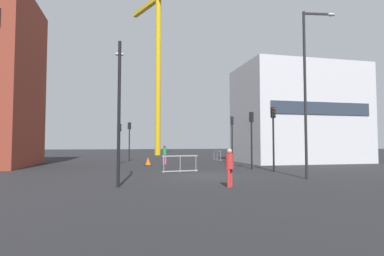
{
  "coord_description": "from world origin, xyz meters",
  "views": [
    {
      "loc": [
        -4.48,
        -16.53,
        1.85
      ],
      "look_at": [
        0.0,
        3.3,
        2.88
      ],
      "focal_mm": 28.17,
      "sensor_mm": 36.0,
      "label": 1
    }
  ],
  "objects_px": {
    "traffic_light_island": "(129,135)",
    "traffic_light_corner": "(232,132)",
    "traffic_light_near": "(252,131)",
    "streetlamp_short": "(119,99)",
    "streetlamp_tall": "(308,81)",
    "construction_crane": "(158,53)",
    "traffic_light_crosswalk": "(119,137)",
    "traffic_light_median": "(273,129)",
    "pedestrian_waiting": "(230,165)",
    "traffic_cone_by_barrier": "(148,162)",
    "pedestrian_walking": "(165,153)"
  },
  "relations": [
    {
      "from": "traffic_light_island",
      "to": "traffic_light_corner",
      "type": "xyz_separation_m",
      "value": [
        8.81,
        -6.4,
        0.14
      ]
    },
    {
      "from": "traffic_light_near",
      "to": "traffic_light_corner",
      "type": "xyz_separation_m",
      "value": [
        0.43,
        5.14,
        0.09
      ]
    },
    {
      "from": "streetlamp_short",
      "to": "traffic_light_near",
      "type": "relative_size",
      "value": 1.53
    },
    {
      "from": "streetlamp_tall",
      "to": "streetlamp_short",
      "type": "xyz_separation_m",
      "value": [
        -9.68,
        -0.57,
        -1.35
      ]
    },
    {
      "from": "construction_crane",
      "to": "traffic_light_crosswalk",
      "type": "distance_m",
      "value": 24.28
    },
    {
      "from": "traffic_light_median",
      "to": "pedestrian_waiting",
      "type": "distance_m",
      "value": 8.02
    },
    {
      "from": "streetlamp_tall",
      "to": "traffic_cone_by_barrier",
      "type": "xyz_separation_m",
      "value": [
        -7.44,
        11.75,
        -4.8
      ]
    },
    {
      "from": "traffic_light_median",
      "to": "traffic_light_corner",
      "type": "bearing_deg",
      "value": 91.37
    },
    {
      "from": "traffic_light_corner",
      "to": "traffic_cone_by_barrier",
      "type": "xyz_separation_m",
      "value": [
        -7.33,
        0.53,
        -2.52
      ]
    },
    {
      "from": "traffic_light_corner",
      "to": "streetlamp_tall",
      "type": "bearing_deg",
      "value": -89.44
    },
    {
      "from": "pedestrian_walking",
      "to": "pedestrian_waiting",
      "type": "bearing_deg",
      "value": -86.44
    },
    {
      "from": "streetlamp_tall",
      "to": "traffic_light_island",
      "type": "distance_m",
      "value": 19.9
    },
    {
      "from": "construction_crane",
      "to": "streetlamp_short",
      "type": "height_order",
      "value": "construction_crane"
    },
    {
      "from": "construction_crane",
      "to": "traffic_light_corner",
      "type": "relative_size",
      "value": 6.05
    },
    {
      "from": "traffic_light_near",
      "to": "traffic_light_corner",
      "type": "height_order",
      "value": "traffic_light_corner"
    },
    {
      "from": "traffic_light_median",
      "to": "traffic_light_corner",
      "type": "distance_m",
      "value": 7.23
    },
    {
      "from": "traffic_light_median",
      "to": "traffic_light_island",
      "type": "bearing_deg",
      "value": 123.41
    },
    {
      "from": "traffic_light_corner",
      "to": "traffic_light_crosswalk",
      "type": "bearing_deg",
      "value": 165.16
    },
    {
      "from": "streetlamp_tall",
      "to": "pedestrian_waiting",
      "type": "distance_m",
      "value": 6.83
    },
    {
      "from": "traffic_light_median",
      "to": "pedestrian_waiting",
      "type": "relative_size",
      "value": 2.6
    },
    {
      "from": "streetlamp_tall",
      "to": "traffic_light_near",
      "type": "relative_size",
      "value": 2.17
    },
    {
      "from": "traffic_light_corner",
      "to": "pedestrian_waiting",
      "type": "relative_size",
      "value": 2.61
    },
    {
      "from": "construction_crane",
      "to": "traffic_light_near",
      "type": "xyz_separation_m",
      "value": [
        3.84,
        -27.05,
        -13.35
      ]
    },
    {
      "from": "traffic_light_near",
      "to": "pedestrian_waiting",
      "type": "distance_m",
      "value": 9.32
    },
    {
      "from": "traffic_light_median",
      "to": "traffic_cone_by_barrier",
      "type": "bearing_deg",
      "value": 134.07
    },
    {
      "from": "pedestrian_walking",
      "to": "streetlamp_tall",
      "type": "bearing_deg",
      "value": -64.23
    },
    {
      "from": "traffic_light_near",
      "to": "streetlamp_tall",
      "type": "bearing_deg",
      "value": -84.91
    },
    {
      "from": "traffic_light_island",
      "to": "construction_crane",
      "type": "bearing_deg",
      "value": 73.65
    },
    {
      "from": "streetlamp_short",
      "to": "construction_crane",
      "type": "bearing_deg",
      "value": 81.06
    },
    {
      "from": "construction_crane",
      "to": "pedestrian_waiting",
      "type": "xyz_separation_m",
      "value": [
        -0.7,
        -34.99,
        -15.15
      ]
    },
    {
      "from": "streetlamp_tall",
      "to": "traffic_light_near",
      "type": "distance_m",
      "value": 6.55
    },
    {
      "from": "streetlamp_short",
      "to": "traffic_light_median",
      "type": "bearing_deg",
      "value": 25.1
    },
    {
      "from": "streetlamp_short",
      "to": "pedestrian_walking",
      "type": "distance_m",
      "value": 13.73
    },
    {
      "from": "traffic_light_near",
      "to": "traffic_light_island",
      "type": "xyz_separation_m",
      "value": [
        -8.38,
        11.55,
        -0.05
      ]
    },
    {
      "from": "construction_crane",
      "to": "traffic_light_island",
      "type": "bearing_deg",
      "value": -106.35
    },
    {
      "from": "pedestrian_walking",
      "to": "streetlamp_short",
      "type": "bearing_deg",
      "value": -106.04
    },
    {
      "from": "traffic_light_near",
      "to": "traffic_light_island",
      "type": "distance_m",
      "value": 14.27
    },
    {
      "from": "pedestrian_walking",
      "to": "pedestrian_waiting",
      "type": "relative_size",
      "value": 1.04
    },
    {
      "from": "traffic_light_island",
      "to": "traffic_cone_by_barrier",
      "type": "xyz_separation_m",
      "value": [
        1.48,
        -5.87,
        -2.38
      ]
    },
    {
      "from": "traffic_light_crosswalk",
      "to": "pedestrian_waiting",
      "type": "height_order",
      "value": "traffic_light_crosswalk"
    },
    {
      "from": "streetlamp_short",
      "to": "traffic_light_median",
      "type": "xyz_separation_m",
      "value": [
        9.74,
        4.56,
        -0.94
      ]
    },
    {
      "from": "traffic_light_island",
      "to": "traffic_cone_by_barrier",
      "type": "bearing_deg",
      "value": -75.85
    },
    {
      "from": "streetlamp_short",
      "to": "traffic_light_near",
      "type": "bearing_deg",
      "value": 36.03
    },
    {
      "from": "streetlamp_short",
      "to": "traffic_light_corner",
      "type": "relative_size",
      "value": 1.48
    },
    {
      "from": "streetlamp_short",
      "to": "traffic_cone_by_barrier",
      "type": "distance_m",
      "value": 12.99
    },
    {
      "from": "traffic_light_corner",
      "to": "pedestrian_walking",
      "type": "xyz_separation_m",
      "value": [
        -5.85,
        1.13,
        -1.85
      ]
    },
    {
      "from": "traffic_light_median",
      "to": "traffic_light_island",
      "type": "distance_m",
      "value": 16.33
    },
    {
      "from": "traffic_light_near",
      "to": "traffic_light_corner",
      "type": "bearing_deg",
      "value": 85.2
    },
    {
      "from": "traffic_light_median",
      "to": "traffic_light_crosswalk",
      "type": "bearing_deg",
      "value": 135.36
    },
    {
      "from": "streetlamp_tall",
      "to": "traffic_light_corner",
      "type": "height_order",
      "value": "streetlamp_tall"
    }
  ]
}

